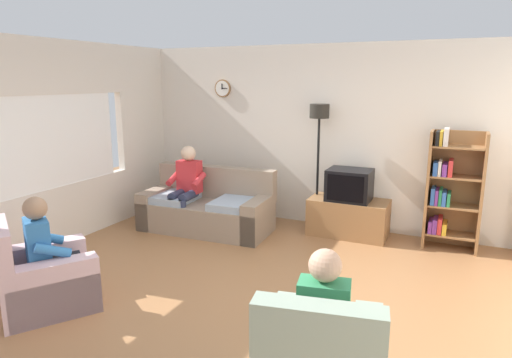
% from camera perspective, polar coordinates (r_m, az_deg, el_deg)
% --- Properties ---
extents(ground_plane, '(12.00, 12.00, 0.00)m').
position_cam_1_polar(ground_plane, '(4.89, -2.05, -14.10)').
color(ground_plane, '#9E6B42').
extents(back_wall_assembly, '(6.20, 0.17, 2.70)m').
position_cam_1_polar(back_wall_assembly, '(6.90, 7.88, 5.40)').
color(back_wall_assembly, silver).
rests_on(back_wall_assembly, ground_plane).
extents(left_wall_assembly, '(0.12, 5.80, 2.70)m').
position_cam_1_polar(left_wall_assembly, '(6.30, -25.96, 3.46)').
color(left_wall_assembly, silver).
rests_on(left_wall_assembly, ground_plane).
extents(couch, '(1.94, 0.98, 0.90)m').
position_cam_1_polar(couch, '(6.72, -6.17, -3.79)').
color(couch, gray).
rests_on(couch, ground_plane).
extents(tv_stand, '(1.10, 0.56, 0.53)m').
position_cam_1_polar(tv_stand, '(6.59, 11.60, -4.77)').
color(tv_stand, olive).
rests_on(tv_stand, ground_plane).
extents(tv, '(0.60, 0.49, 0.44)m').
position_cam_1_polar(tv, '(6.44, 11.74, -0.73)').
color(tv, black).
rests_on(tv, tv_stand).
extents(bookshelf, '(0.68, 0.36, 1.59)m').
position_cam_1_polar(bookshelf, '(6.38, 23.33, -1.20)').
color(bookshelf, olive).
rests_on(bookshelf, ground_plane).
extents(floor_lamp, '(0.28, 0.28, 1.85)m').
position_cam_1_polar(floor_lamp, '(6.57, 7.96, 5.91)').
color(floor_lamp, black).
rests_on(floor_lamp, ground_plane).
extents(armchair_near_window, '(1.15, 1.18, 0.90)m').
position_cam_1_polar(armchair_near_window, '(4.94, -25.43, -11.43)').
color(armchair_near_window, beige).
rests_on(armchair_near_window, ground_plane).
extents(person_on_couch, '(0.53, 0.55, 1.24)m').
position_cam_1_polar(person_on_couch, '(6.69, -8.85, -0.54)').
color(person_on_couch, red).
rests_on(person_on_couch, ground_plane).
extents(person_in_left_armchair, '(0.61, 0.64, 1.12)m').
position_cam_1_polar(person_in_left_armchair, '(4.83, -24.73, -7.86)').
color(person_in_left_armchair, '#3372B2').
rests_on(person_in_left_armchair, ground_plane).
extents(person_in_right_armchair, '(0.56, 0.58, 1.12)m').
position_cam_1_polar(person_in_right_armchair, '(3.26, 8.66, -16.73)').
color(person_in_right_armchair, '#338C59').
rests_on(person_in_right_armchair, ground_plane).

